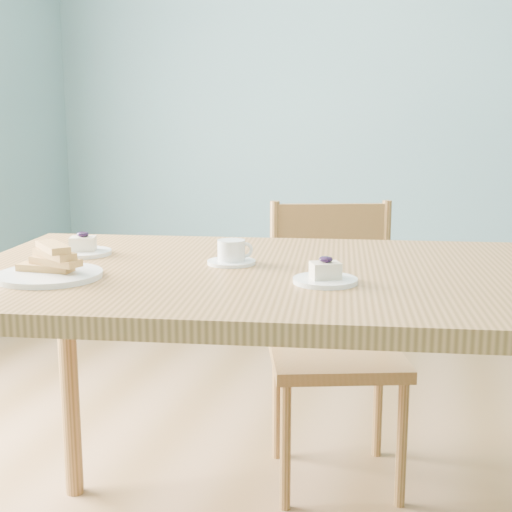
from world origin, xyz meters
The scene contains 7 objects.
room centered at (0.00, 0.00, 1.35)m, with size 5.01×5.01×2.71m.
dining_table centered at (-0.35, -0.22, 0.76)m, with size 1.68×1.12×0.84m.
dining_chair centered at (-0.33, 0.39, 0.47)m, with size 0.52×0.51×0.92m.
cheesecake_plate_near centered at (-0.25, -0.34, 0.86)m, with size 0.14×0.14×0.06m.
cheesecake_plate_far centered at (-0.92, -0.18, 0.86)m, with size 0.15×0.15×0.06m.
coffee_cup centered at (-0.50, -0.19, 0.87)m, with size 0.12×0.12×0.06m.
biscotti_plate centered at (-0.86, -0.45, 0.86)m, with size 0.24×0.24×0.08m.
Camera 1 is at (0.01, -1.84, 1.20)m, focal length 50.00 mm.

